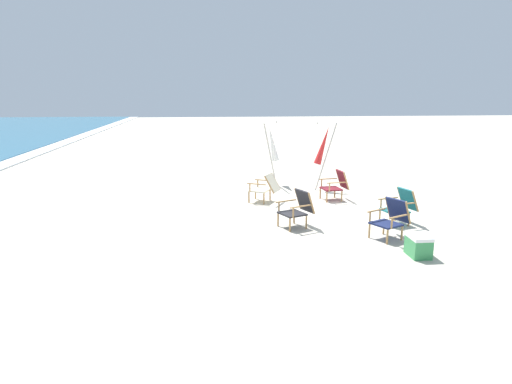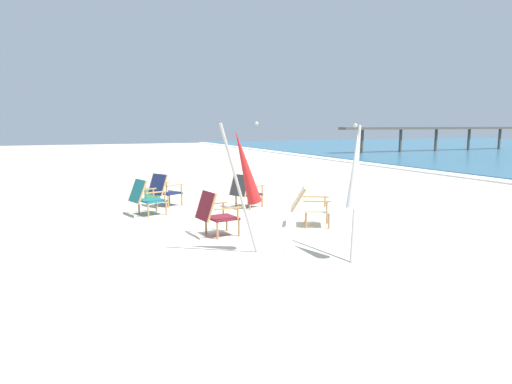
% 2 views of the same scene
% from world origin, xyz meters
% --- Properties ---
extents(ground_plane, '(80.00, 80.00, 0.00)m').
position_xyz_m(ground_plane, '(0.00, 0.00, 0.00)').
color(ground_plane, beige).
extents(beach_chair_front_right, '(0.74, 0.83, 0.81)m').
position_xyz_m(beach_chair_front_right, '(-1.27, -1.12, 0.43)').
color(beach_chair_front_right, '#196066').
rests_on(beach_chair_front_right, ground).
extents(beach_chair_far_center, '(0.86, 0.94, 0.78)m').
position_xyz_m(beach_chair_far_center, '(1.03, 1.67, 0.42)').
color(beach_chair_far_center, beige).
rests_on(beach_chair_far_center, ground).
extents(beach_chair_front_left, '(0.67, 0.75, 0.82)m').
position_xyz_m(beach_chair_front_left, '(1.12, -0.30, 0.43)').
color(beach_chair_front_left, maroon).
rests_on(beach_chair_front_left, ground).
extents(beach_chair_mid_center, '(0.80, 0.85, 0.82)m').
position_xyz_m(beach_chair_mid_center, '(-1.27, 1.22, 0.43)').
color(beach_chair_mid_center, '#28282D').
rests_on(beach_chair_mid_center, ground).
extents(beach_chair_back_left, '(0.83, 0.88, 0.81)m').
position_xyz_m(beach_chair_back_left, '(-2.23, -0.53, 0.43)').
color(beach_chair_back_left, '#19234C').
rests_on(beach_chair_back_left, ground).
extents(umbrella_furled_red, '(0.30, 0.72, 2.04)m').
position_xyz_m(umbrella_furled_red, '(2.40, -0.22, 1.33)').
color(umbrella_furled_red, '#B7B2A8').
rests_on(umbrella_furled_red, ground).
extents(umbrella_furled_white, '(0.69, 0.61, 2.02)m').
position_xyz_m(umbrella_furled_white, '(3.22, 1.20, 1.31)').
color(umbrella_furled_white, '#B7B2A8').
rests_on(umbrella_furled_white, ground).
extents(cooler_box, '(0.49, 0.35, 0.40)m').
position_xyz_m(cooler_box, '(-3.30, -0.63, 0.20)').
color(cooler_box, '#338C4C').
rests_on(cooler_box, ground).
extents(pier_distant, '(0.90, 15.98, 1.81)m').
position_xyz_m(pier_distant, '(-16.55, 22.01, 1.62)').
color(pier_distant, brown).
rests_on(pier_distant, ground).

